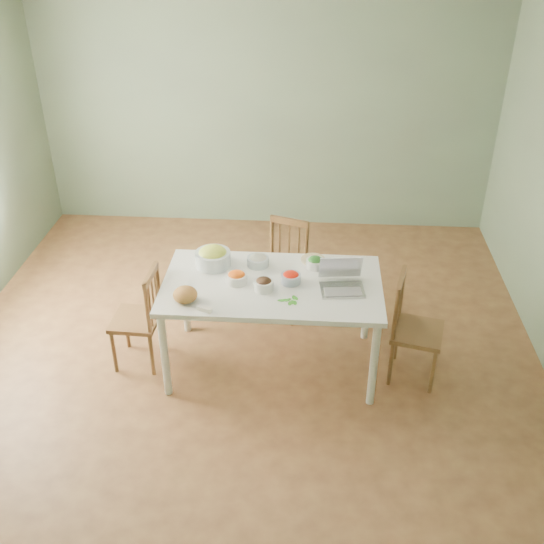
# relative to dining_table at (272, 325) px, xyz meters

# --- Properties ---
(floor) EXTENTS (5.00, 5.00, 0.00)m
(floor) POSITION_rel_dining_table_xyz_m (-0.25, 0.14, -0.40)
(floor) COLOR brown
(floor) RESTS_ON ground
(ceiling) EXTENTS (5.00, 5.00, 0.00)m
(ceiling) POSITION_rel_dining_table_xyz_m (-0.25, 0.14, 2.30)
(ceiling) COLOR white
(ceiling) RESTS_ON ground
(wall_back) EXTENTS (5.00, 0.00, 2.70)m
(wall_back) POSITION_rel_dining_table_xyz_m (-0.25, 2.64, 0.95)
(wall_back) COLOR gray
(wall_back) RESTS_ON ground
(wall_front) EXTENTS (5.00, 0.00, 2.70)m
(wall_front) POSITION_rel_dining_table_xyz_m (-0.25, -2.36, 0.95)
(wall_front) COLOR gray
(wall_front) RESTS_ON ground
(dining_table) EXTENTS (1.70, 0.96, 0.80)m
(dining_table) POSITION_rel_dining_table_xyz_m (0.00, 0.00, 0.00)
(dining_table) COLOR white
(dining_table) RESTS_ON floor
(chair_far) EXTENTS (0.49, 0.48, 0.89)m
(chair_far) POSITION_rel_dining_table_xyz_m (0.04, 0.76, 0.05)
(chair_far) COLOR brown
(chair_far) RESTS_ON floor
(chair_left) EXTENTS (0.39, 0.40, 0.88)m
(chair_left) POSITION_rel_dining_table_xyz_m (-1.11, -0.03, 0.04)
(chair_left) COLOR brown
(chair_left) RESTS_ON floor
(chair_right) EXTENTS (0.47, 0.48, 0.91)m
(chair_right) POSITION_rel_dining_table_xyz_m (1.15, -0.06, 0.06)
(chair_right) COLOR brown
(chair_right) RESTS_ON floor
(bread_boule) EXTENTS (0.23, 0.23, 0.12)m
(bread_boule) POSITION_rel_dining_table_xyz_m (-0.62, -0.30, 0.46)
(bread_boule) COLOR #A87132
(bread_boule) RESTS_ON dining_table
(butter_stick) EXTENTS (0.12, 0.08, 0.03)m
(butter_stick) POSITION_rel_dining_table_xyz_m (-0.46, -0.41, 0.41)
(butter_stick) COLOR silver
(butter_stick) RESTS_ON dining_table
(bowl_squash) EXTENTS (0.33, 0.33, 0.16)m
(bowl_squash) POSITION_rel_dining_table_xyz_m (-0.49, 0.24, 0.48)
(bowl_squash) COLOR #E1E457
(bowl_squash) RESTS_ON dining_table
(bowl_carrot) EXTENTS (0.18, 0.18, 0.09)m
(bowl_carrot) POSITION_rel_dining_table_xyz_m (-0.27, -0.01, 0.44)
(bowl_carrot) COLOR #CA7311
(bowl_carrot) RESTS_ON dining_table
(bowl_onion) EXTENTS (0.21, 0.21, 0.10)m
(bowl_onion) POSITION_rel_dining_table_xyz_m (-0.13, 0.26, 0.45)
(bowl_onion) COLOR silver
(bowl_onion) RESTS_ON dining_table
(bowl_mushroom) EXTENTS (0.20, 0.20, 0.10)m
(bowl_mushroom) POSITION_rel_dining_table_xyz_m (-0.06, -0.10, 0.45)
(bowl_mushroom) COLOR black
(bowl_mushroom) RESTS_ON dining_table
(bowl_redpep) EXTENTS (0.16, 0.16, 0.09)m
(bowl_redpep) POSITION_rel_dining_table_xyz_m (0.14, 0.02, 0.44)
(bowl_redpep) COLOR red
(bowl_redpep) RESTS_ON dining_table
(bowl_broccoli) EXTENTS (0.19, 0.19, 0.09)m
(bowl_broccoli) POSITION_rel_dining_table_xyz_m (0.33, 0.26, 0.44)
(bowl_broccoli) COLOR #165A1B
(bowl_broccoli) RESTS_ON dining_table
(flatbread) EXTENTS (0.25, 0.25, 0.02)m
(flatbread) POSITION_rel_dining_table_xyz_m (0.31, 0.37, 0.41)
(flatbread) COLOR beige
(flatbread) RESTS_ON dining_table
(basil_bunch) EXTENTS (0.18, 0.18, 0.02)m
(basil_bunch) POSITION_rel_dining_table_xyz_m (0.13, -0.24, 0.41)
(basil_bunch) COLOR #1E7B14
(basil_bunch) RESTS_ON dining_table
(laptop) EXTENTS (0.36, 0.33, 0.22)m
(laptop) POSITION_rel_dining_table_xyz_m (0.54, -0.07, 0.51)
(laptop) COLOR silver
(laptop) RESTS_ON dining_table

